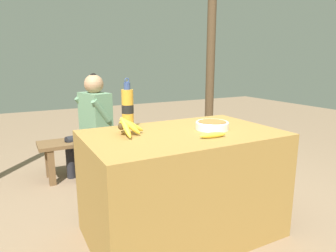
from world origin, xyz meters
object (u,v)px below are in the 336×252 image
serving_bowl (212,125)px  loose_banana_front (213,135)px  wooden_bench (122,140)px  water_bottle (128,108)px  banana_bunch_green (163,125)px  support_post_far (211,43)px  banana_bunch_ripe (127,126)px  seated_vendor (92,119)px

serving_bowl → loose_banana_front: 0.23m
serving_bowl → wooden_bench: size_ratio=0.13×
serving_bowl → water_bottle: size_ratio=0.66×
wooden_bench → banana_bunch_green: banana_bunch_green is taller
banana_bunch_green → water_bottle: bearing=-126.7°
wooden_bench → support_post_far: size_ratio=0.61×
banana_bunch_ripe → water_bottle: (0.08, 0.19, 0.08)m
water_bottle → seated_vendor: size_ratio=0.33×
water_bottle → wooden_bench: 1.28m
serving_bowl → support_post_far: 2.13m
serving_bowl → support_post_far: bearing=54.9°
banana_bunch_ripe → wooden_bench: bearing=72.5°
banana_bunch_ripe → serving_bowl: 0.58m
banana_bunch_ripe → wooden_bench: (0.41, 1.30, -0.45)m
water_bottle → serving_bowl: bearing=-32.0°
serving_bowl → loose_banana_front: size_ratio=1.26×
loose_banana_front → serving_bowl: bearing=55.3°
banana_bunch_green → support_post_far: size_ratio=0.09×
serving_bowl → support_post_far: size_ratio=0.08×
banana_bunch_ripe → support_post_far: (1.74, 1.55, 0.62)m
water_bottle → loose_banana_front: (0.36, -0.50, -0.12)m
banana_bunch_green → loose_banana_front: bearing=-106.5°
wooden_bench → banana_bunch_green: (0.50, 0.00, 0.11)m
water_bottle → seated_vendor: water_bottle is taller
serving_bowl → water_bottle: bearing=148.0°
loose_banana_front → banana_bunch_green: 1.70m
banana_bunch_ripe → seated_vendor: bearing=86.2°
serving_bowl → wooden_bench: 1.49m
banana_bunch_ripe → water_bottle: water_bottle is taller
banana_bunch_ripe → loose_banana_front: size_ratio=1.50×
water_bottle → loose_banana_front: 0.62m
water_bottle → wooden_bench: (0.33, 1.11, -0.53)m
support_post_far → serving_bowl: bearing=-125.1°
wooden_bench → support_post_far: 1.72m
seated_vendor → loose_banana_front: bearing=86.2°
loose_banana_front → water_bottle: bearing=125.6°
wooden_bench → support_post_far: support_post_far is taller
banana_bunch_green → wooden_bench: bearing=-180.0°
water_bottle → banana_bunch_ripe: bearing=-112.4°
wooden_bench → seated_vendor: 0.43m
banana_bunch_ripe → loose_banana_front: banana_bunch_ripe is taller
banana_bunch_ripe → serving_bowl: size_ratio=1.20×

